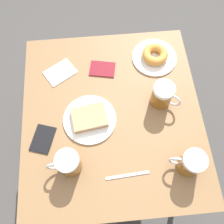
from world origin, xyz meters
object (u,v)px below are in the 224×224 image
at_px(plate_with_donut, 155,56).
at_px(passport_far_edge, 43,139).
at_px(beer_mug_center, 190,163).
at_px(beer_mug_right, 163,95).
at_px(fork, 127,175).
at_px(passport_near_edge, 102,69).
at_px(plate_with_cake, 90,119).
at_px(beer_mug_left, 68,163).
at_px(napkin_folded, 60,72).

height_order(plate_with_donut, passport_far_edge, plate_with_donut).
bearing_deg(beer_mug_center, passport_far_edge, -16.15).
relative_size(beer_mug_right, fork, 0.68).
xyz_separation_m(passport_near_edge, passport_far_edge, (0.29, 0.34, 0.00)).
xyz_separation_m(plate_with_donut, beer_mug_right, (0.01, 0.25, 0.04)).
bearing_deg(plate_with_cake, beer_mug_left, 65.72).
height_order(plate_with_donut, beer_mug_right, beer_mug_right).
distance_m(beer_mug_center, passport_far_edge, 0.64).
bearing_deg(passport_near_edge, plate_with_cake, 73.68).
relative_size(beer_mug_left, passport_near_edge, 1.00).
xyz_separation_m(plate_with_cake, beer_mug_center, (-0.40, 0.25, 0.05)).
distance_m(plate_with_cake, beer_mug_center, 0.47).
bearing_deg(passport_near_edge, beer_mug_right, 141.96).
bearing_deg(beer_mug_center, plate_with_cake, -32.25).
distance_m(plate_with_donut, passport_far_edge, 0.68).
xyz_separation_m(plate_with_donut, beer_mug_left, (0.44, 0.52, 0.04)).
relative_size(plate_with_donut, beer_mug_center, 1.63).
xyz_separation_m(napkin_folded, fork, (-0.28, 0.54, -0.00)).
bearing_deg(beer_mug_left, beer_mug_center, 174.94).
relative_size(beer_mug_right, napkin_folded, 0.71).
height_order(plate_with_cake, beer_mug_left, beer_mug_left).
height_order(plate_with_donut, beer_mug_left, beer_mug_left).
bearing_deg(beer_mug_left, fork, 166.00).
distance_m(plate_with_cake, plate_with_donut, 0.47).
bearing_deg(passport_far_edge, fork, 151.60).
bearing_deg(plate_with_cake, fork, 118.17).
height_order(beer_mug_center, fork, beer_mug_center).
distance_m(plate_with_donut, beer_mug_center, 0.57).
bearing_deg(plate_with_cake, passport_far_edge, 19.21).
xyz_separation_m(plate_with_donut, passport_far_edge, (0.56, 0.39, -0.02)).
height_order(beer_mug_center, napkin_folded, beer_mug_center).
bearing_deg(plate_with_cake, passport_near_edge, -106.32).
relative_size(beer_mug_center, fork, 0.74).
bearing_deg(passport_far_edge, beer_mug_center, 163.85).
height_order(plate_with_cake, passport_far_edge, plate_with_cake).
height_order(fork, passport_far_edge, passport_far_edge).
bearing_deg(beer_mug_center, beer_mug_right, -79.44).
bearing_deg(beer_mug_left, plate_with_cake, -114.28).
bearing_deg(beer_mug_right, napkin_folded, -23.30).
distance_m(plate_with_donut, beer_mug_left, 0.69).
distance_m(fork, passport_near_edge, 0.54).
bearing_deg(plate_with_donut, plate_with_cake, 41.76).
distance_m(beer_mug_left, beer_mug_center, 0.50).
distance_m(plate_with_donut, napkin_folded, 0.49).
bearing_deg(fork, beer_mug_right, -120.69).
xyz_separation_m(fork, passport_far_edge, (0.36, -0.19, 0.00)).
bearing_deg(plate_with_cake, plate_with_donut, -138.24).
bearing_deg(beer_mug_center, beer_mug_left, -5.06).
bearing_deg(plate_with_cake, beer_mug_right, -169.25).
xyz_separation_m(beer_mug_center, passport_far_edge, (0.61, -0.18, -0.06)).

